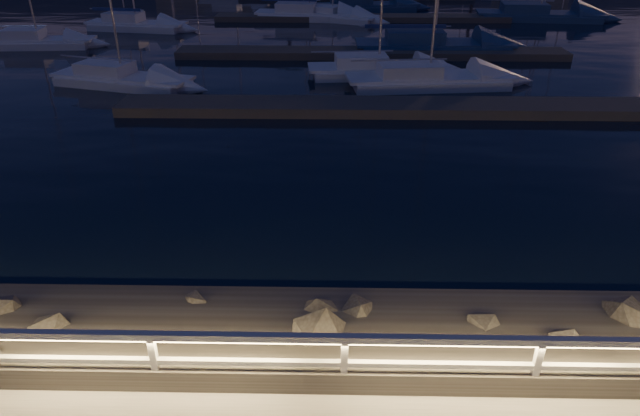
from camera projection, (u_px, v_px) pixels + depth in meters
The scene contains 14 objects.
ground at pixel (468, 389), 9.13m from camera, with size 400.00×400.00×0.00m, color #A8A197.
harbor_water at pixel (366, 44), 37.23m from camera, with size 400.00×440.00×0.60m.
guard_rail at pixel (470, 352), 8.78m from camera, with size 44.11×0.12×1.06m.
floating_docks at pixel (365, 32), 38.11m from camera, with size 22.00×36.00×0.40m.
sailboat_b at pixel (119, 77), 26.95m from camera, with size 7.05×3.74×11.57m.
sailboat_c at pixel (425, 78), 26.76m from camera, with size 7.99×3.22×13.20m.
sailboat_e at pixel (36, 41), 34.44m from camera, with size 6.65×2.45×11.15m.
sailboat_f at pixel (375, 68), 28.46m from camera, with size 7.17×2.73×11.95m.
sailboat_g at pixel (430, 44), 33.28m from camera, with size 9.15×2.96×15.40m.
sailboat_i at pixel (134, 24), 39.50m from camera, with size 7.15×3.15×11.86m.
sailboat_j at pixel (307, 14), 43.19m from camera, with size 8.33×3.22×13.85m.
sailboat_k at pixel (330, 15), 42.97m from camera, with size 7.18×4.67×11.91m.
sailboat_l at pixel (536, 14), 43.08m from camera, with size 9.48×3.74×15.63m.
sailboat_n at pixel (362, 6), 46.67m from camera, with size 9.06×4.15×14.91m.
Camera 1 is at (-2.24, -6.79, 6.81)m, focal length 32.00 mm.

